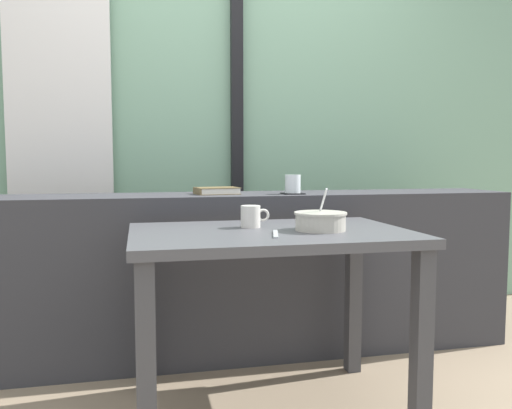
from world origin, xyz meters
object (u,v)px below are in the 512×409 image
breakfast_table (270,261)px  ceramic_mug (251,216)px  soup_bowl (320,221)px  coaster_square (293,193)px  juice_glass (293,185)px  fork_utensil (276,234)px  closed_book (217,191)px

breakfast_table → ceramic_mug: size_ratio=9.07×
breakfast_table → soup_bowl: bearing=-14.0°
coaster_square → juice_glass: juice_glass is taller
coaster_square → juice_glass: bearing=90.0°
breakfast_table → coaster_square: bearing=65.2°
fork_utensil → coaster_square: bearing=82.9°
breakfast_table → ceramic_mug: (-0.05, 0.09, 0.16)m
coaster_square → soup_bowl: bearing=-96.9°
breakfast_table → juice_glass: bearing=65.2°
coaster_square → ceramic_mug: bearing=-123.9°
coaster_square → juice_glass: (0.00, 0.00, 0.04)m
juice_glass → fork_utensil: size_ratio=0.52×
closed_book → soup_bowl: size_ratio=1.12×
juice_glass → closed_book: juice_glass is taller
closed_book → juice_glass: bearing=-12.4°
coaster_square → soup_bowl: (-0.07, -0.59, -0.06)m
breakfast_table → coaster_square: 0.64m
juice_glass → soup_bowl: 0.60m
coaster_square → fork_utensil: size_ratio=0.59×
breakfast_table → closed_book: closed_book is taller
fork_utensil → ceramic_mug: ceramic_mug is taller
breakfast_table → soup_bowl: soup_bowl is taller
juice_glass → coaster_square: bearing=-90.0°
coaster_square → fork_utensil: coaster_square is taller
soup_bowl → breakfast_table: bearing=166.0°
ceramic_mug → coaster_square: bearing=56.1°
coaster_square → juice_glass: 0.04m
soup_bowl → ceramic_mug: bearing=149.0°
coaster_square → closed_book: (-0.36, 0.08, 0.01)m
ceramic_mug → closed_book: bearing=96.0°
soup_bowl → closed_book: bearing=113.3°
coaster_square → ceramic_mug: size_ratio=0.88×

